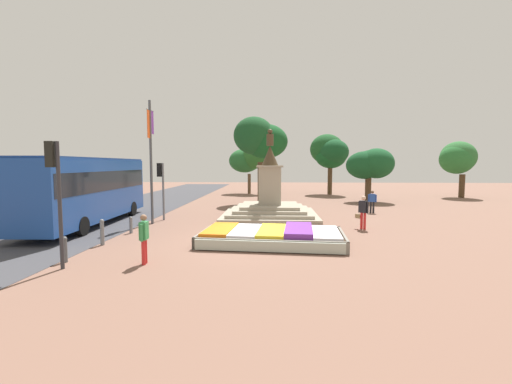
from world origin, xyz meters
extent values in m
plane|color=brown|center=(0.00, 0.00, 0.00)|extent=(95.79, 95.79, 0.00)
cube|color=#3D3D42|center=(-9.40, 0.00, 0.01)|extent=(7.13, 83.82, 0.01)
cube|color=#38281C|center=(1.31, -0.12, 0.22)|extent=(5.96, 3.44, 0.44)
cube|color=gray|center=(1.18, -1.66, 0.24)|extent=(5.93, 0.57, 0.48)
cube|color=gray|center=(1.43, 1.42, 0.24)|extent=(5.93, 0.57, 0.48)
cube|color=gray|center=(-1.61, 0.11, 0.24)|extent=(0.35, 3.19, 0.48)
cube|color=gray|center=(4.22, -0.35, 0.24)|extent=(0.35, 3.19, 0.48)
cube|color=orange|center=(-0.91, 0.06, 0.51)|extent=(1.33, 2.87, 0.15)
cube|color=white|center=(0.20, -0.03, 0.49)|extent=(1.33, 2.87, 0.11)
cube|color=yellow|center=(1.31, -0.12, 0.51)|extent=(1.33, 2.87, 0.14)
cube|color=#72339E|center=(2.41, -0.21, 0.56)|extent=(1.33, 2.87, 0.25)
cube|color=white|center=(3.52, -0.29, 0.49)|extent=(1.33, 2.87, 0.11)
cube|color=#B2BCAD|center=(1.18, -1.71, 0.24)|extent=(5.64, 0.65, 0.39)
cube|color=#A09681|center=(1.14, 7.37, 0.10)|extent=(5.90, 5.90, 0.19)
cube|color=gray|center=(1.14, 7.37, 0.29)|extent=(5.12, 5.12, 0.19)
cube|color=#9F9480|center=(1.14, 7.37, 0.48)|extent=(4.34, 4.34, 0.19)
cube|color=#9F9581|center=(1.14, 7.37, 0.67)|extent=(3.57, 3.57, 0.19)
cube|color=#9E937F|center=(1.14, 7.37, 1.93)|extent=(1.39, 1.39, 2.34)
cube|color=#9E937F|center=(1.14, 7.37, 3.17)|extent=(1.64, 1.64, 0.12)
cone|color=#473823|center=(1.14, 7.37, 3.85)|extent=(1.04, 1.04, 1.24)
cylinder|color=#473823|center=(1.14, 7.37, 4.83)|extent=(0.45, 0.45, 0.72)
sphere|color=#473823|center=(1.14, 7.37, 5.35)|extent=(0.32, 0.32, 0.32)
cylinder|color=#473823|center=(1.07, 7.63, 4.97)|extent=(0.26, 0.64, 0.43)
cylinder|color=#2D2D33|center=(-5.31, -4.03, 2.00)|extent=(0.12, 0.12, 4.01)
cube|color=black|center=(-5.51, -4.05, 3.61)|extent=(0.26, 0.30, 0.80)
cylinder|color=red|center=(-5.64, -4.06, 3.88)|extent=(0.04, 0.14, 0.14)
cylinder|color=#543E08|center=(-5.64, -4.06, 3.61)|extent=(0.04, 0.14, 0.14)
cylinder|color=#0D4211|center=(-5.64, -4.06, 3.34)|extent=(0.04, 0.14, 0.14)
cylinder|color=slate|center=(-5.13, 5.53, 1.69)|extent=(0.12, 0.12, 3.37)
cube|color=black|center=(-5.33, 5.55, 2.97)|extent=(0.28, 0.31, 0.80)
cylinder|color=#4B0808|center=(-5.47, 5.57, 3.24)|extent=(0.05, 0.14, 0.14)
cylinder|color=#543E08|center=(-5.47, 5.57, 2.97)|extent=(0.05, 0.14, 0.14)
cylinder|color=green|center=(-5.47, 5.57, 2.70)|extent=(0.05, 0.14, 0.14)
cylinder|color=#4C5156|center=(-5.36, 4.21, 3.38)|extent=(0.14, 0.14, 6.76)
cube|color=#6B2D8C|center=(-5.37, 4.55, 5.61)|extent=(0.04, 0.55, 1.27)
cylinder|color=#4C5156|center=(-5.37, 4.55, 6.25)|extent=(0.06, 0.69, 0.03)
cube|color=#D84C19|center=(-5.34, 3.93, 5.46)|extent=(0.04, 0.41, 1.50)
cylinder|color=#4C5156|center=(-5.34, 3.93, 6.21)|extent=(0.05, 0.55, 0.03)
cube|color=#1E4799|center=(-8.69, 3.66, 1.94)|extent=(2.87, 10.49, 3.19)
cube|color=black|center=(-8.69, 3.66, 2.42)|extent=(2.88, 10.18, 1.02)
cube|color=navy|center=(-8.69, 3.66, 3.59)|extent=(2.81, 10.28, 0.10)
cylinder|color=black|center=(-9.95, 6.99, 0.45)|extent=(0.32, 0.91, 0.90)
cylinder|color=black|center=(-7.70, 7.08, 0.45)|extent=(0.32, 0.91, 0.90)
cylinder|color=black|center=(-9.70, 0.75, 0.45)|extent=(0.32, 0.91, 0.90)
cylinder|color=black|center=(-7.45, 0.84, 0.45)|extent=(0.32, 0.91, 0.90)
cylinder|color=red|center=(5.99, 3.07, 0.43)|extent=(0.13, 0.13, 0.85)
cylinder|color=red|center=(5.86, 3.20, 0.43)|extent=(0.13, 0.13, 0.85)
cube|color=black|center=(5.93, 3.13, 1.16)|extent=(0.42, 0.43, 0.60)
cylinder|color=black|center=(6.09, 2.96, 1.12)|extent=(0.09, 0.09, 0.57)
cylinder|color=black|center=(5.76, 3.31, 1.12)|extent=(0.09, 0.09, 0.57)
sphere|color=beige|center=(5.93, 3.13, 1.60)|extent=(0.22, 0.22, 0.22)
cube|color=olive|center=(5.72, 3.35, 0.64)|extent=(0.28, 0.28, 0.22)
cylinder|color=black|center=(8.15, 9.05, 0.38)|extent=(0.13, 0.13, 0.76)
cylinder|color=black|center=(7.98, 9.10, 0.38)|extent=(0.13, 0.13, 0.76)
cube|color=#264CA5|center=(8.06, 9.07, 1.03)|extent=(0.42, 0.31, 0.54)
cylinder|color=#264CA5|center=(8.30, 9.01, 1.00)|extent=(0.09, 0.09, 0.51)
cylinder|color=#264CA5|center=(7.83, 9.13, 1.00)|extent=(0.09, 0.09, 0.51)
sphere|color=brown|center=(8.06, 9.07, 1.43)|extent=(0.20, 0.20, 0.20)
cylinder|color=red|center=(-2.90, -3.48, 0.41)|extent=(0.13, 0.13, 0.83)
cylinder|color=red|center=(-2.91, -3.30, 0.41)|extent=(0.13, 0.13, 0.83)
cube|color=#338C4C|center=(-2.91, -3.39, 1.12)|extent=(0.24, 0.39, 0.59)
cylinder|color=#338C4C|center=(-2.89, -3.62, 1.09)|extent=(0.09, 0.09, 0.56)
cylinder|color=#338C4C|center=(-2.92, -3.15, 1.09)|extent=(0.09, 0.09, 0.56)
sphere|color=#8C664C|center=(-2.91, -3.39, 1.55)|extent=(0.21, 0.21, 0.21)
cylinder|color=#4C5156|center=(-5.66, -3.33, 0.38)|extent=(0.16, 0.16, 0.75)
sphere|color=#4C5156|center=(-5.66, -3.33, 0.80)|extent=(0.18, 0.18, 0.18)
cylinder|color=slate|center=(-5.63, -0.86, 0.47)|extent=(0.16, 0.16, 0.94)
sphere|color=slate|center=(-5.63, -0.86, 0.99)|extent=(0.18, 0.18, 0.18)
cylinder|color=slate|center=(-5.46, 1.58, 0.34)|extent=(0.15, 0.15, 0.69)
sphere|color=slate|center=(-5.46, 1.58, 0.73)|extent=(0.16, 0.16, 0.16)
cylinder|color=#4C3823|center=(7.56, 23.40, 1.60)|extent=(0.49, 0.49, 3.20)
ellipsoid|color=#1B5024|center=(7.27, 24.05, 4.97)|extent=(3.66, 3.88, 3.26)
ellipsoid|color=#174B25|center=(7.84, 23.08, 4.60)|extent=(3.24, 3.49, 2.77)
ellipsoid|color=#165024|center=(7.62, 23.42, 4.19)|extent=(3.35, 3.33, 2.68)
cylinder|color=#4C3823|center=(0.27, 15.02, 1.74)|extent=(0.49, 0.49, 3.48)
ellipsoid|color=#194923|center=(-0.27, 14.59, 5.69)|extent=(3.41, 3.75, 3.15)
ellipsoid|color=#154C21|center=(0.69, 14.89, 5.23)|extent=(3.75, 3.76, 2.90)
cylinder|color=#4C3823|center=(20.04, 20.44, 1.15)|extent=(0.54, 0.54, 2.30)
ellipsoid|color=#2E6C34|center=(19.77, 20.85, 4.02)|extent=(3.27, 3.53, 3.09)
ellipsoid|color=#2A6E31|center=(19.51, 20.57, 3.80)|extent=(3.21, 3.20, 2.91)
cylinder|color=brown|center=(-1.31, 23.84, 1.11)|extent=(0.35, 0.35, 2.22)
ellipsoid|color=#275E25|center=(-0.73, 23.63, 4.07)|extent=(2.84, 2.64, 2.54)
ellipsoid|color=#235F2C|center=(-1.86, 24.31, 3.70)|extent=(3.53, 3.27, 2.66)
cylinder|color=#4C3823|center=(9.75, 16.28, 1.09)|extent=(0.53, 0.53, 2.19)
ellipsoid|color=#174A25|center=(9.44, 16.41, 3.22)|extent=(3.26, 2.83, 2.45)
ellipsoid|color=#184E27|center=(10.40, 16.27, 3.37)|extent=(3.02, 3.30, 2.63)
ellipsoid|color=#184B22|center=(10.08, 16.94, 3.40)|extent=(2.76, 2.41, 2.36)
camera|label=1|loc=(1.34, -14.30, 3.30)|focal=24.00mm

